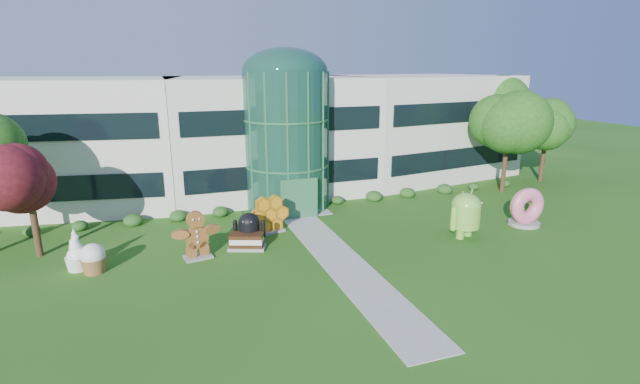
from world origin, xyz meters
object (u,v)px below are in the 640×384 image
object	(u,v)px
android_black	(249,226)
donut	(526,206)
android_green	(466,211)
gingerbread	(196,235)

from	to	relation	value
android_black	donut	bearing A→B (deg)	12.58
android_green	donut	distance (m)	5.15
android_green	donut	bearing A→B (deg)	-13.69
donut	android_green	bearing A→B (deg)	-172.16
android_black	android_green	bearing A→B (deg)	6.93
android_black	gingerbread	bearing A→B (deg)	-140.22
android_black	donut	distance (m)	17.98
android_black	donut	size ratio (longest dim) A/B	0.88
android_black	donut	world-z (taller)	donut
android_black	donut	xyz separation A→B (m)	(17.79, -2.63, 0.16)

